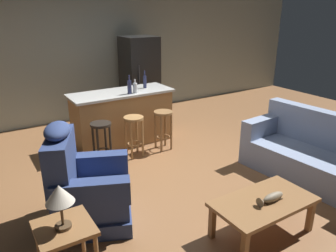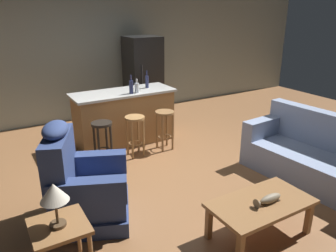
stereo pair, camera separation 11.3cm
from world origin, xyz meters
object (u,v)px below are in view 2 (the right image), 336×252
(table_lamp, at_px, (54,194))
(bar_stool_middle, at_px, (135,129))
(refrigerator, at_px, (143,78))
(bottle_tall_green, at_px, (137,88))
(bottle_short_amber, at_px, (147,81))
(end_table, at_px, (60,234))
(recliner_near_lamp, at_px, (82,187))
(bottle_wine_dark, at_px, (131,87))
(couch, at_px, (315,157))
(fish_figurine, at_px, (268,200))
(bar_stool_right, at_px, (165,123))
(bar_stool_left, at_px, (102,135))
(kitchen_island, at_px, (124,117))
(coffee_table, at_px, (261,206))

(table_lamp, height_order, bar_stool_middle, table_lamp)
(refrigerator, relative_size, bottle_tall_green, 7.37)
(refrigerator, xyz_separation_m, bottle_short_amber, (-0.50, -1.17, 0.19))
(end_table, xyz_separation_m, refrigerator, (2.75, 3.88, 0.42))
(recliner_near_lamp, height_order, bottle_wine_dark, bottle_wine_dark)
(couch, distance_m, bottle_short_amber, 3.05)
(fish_figurine, relative_size, bar_stool_right, 0.50)
(bar_stool_left, bearing_deg, refrigerator, 48.39)
(bar_stool_middle, xyz_separation_m, bottle_tall_green, (0.25, 0.42, 0.57))
(recliner_near_lamp, relative_size, kitchen_island, 0.67)
(kitchen_island, xyz_separation_m, bottle_short_amber, (0.49, 0.03, 0.59))
(fish_figurine, bearing_deg, bottle_tall_green, 90.82)
(coffee_table, bearing_deg, bar_stool_middle, 95.90)
(coffee_table, xyz_separation_m, bar_stool_right, (0.29, 2.53, 0.11))
(couch, relative_size, recliner_near_lamp, 1.64)
(bar_stool_middle, height_order, bottle_short_amber, bottle_short_amber)
(table_lamp, bearing_deg, bottle_wine_dark, 53.50)
(bottle_tall_green, bearing_deg, bar_stool_right, -54.65)
(kitchen_island, bearing_deg, fish_figurine, -86.22)
(bottle_wine_dark, bearing_deg, couch, -55.23)
(fish_figurine, bearing_deg, kitchen_island, 93.78)
(fish_figurine, bearing_deg, bar_stool_left, 108.30)
(table_lamp, bearing_deg, refrigerator, 54.66)
(coffee_table, relative_size, bottle_wine_dark, 3.47)
(couch, relative_size, bottle_wine_dark, 6.20)
(kitchen_island, xyz_separation_m, bottle_wine_dark, (0.06, -0.21, 0.59))
(end_table, distance_m, bar_stool_right, 3.03)
(bar_stool_middle, relative_size, bottle_tall_green, 2.85)
(couch, xyz_separation_m, bar_stool_left, (-2.40, 2.01, 0.13))
(fish_figurine, distance_m, bar_stool_left, 2.72)
(couch, height_order, table_lamp, table_lamp)
(couch, xyz_separation_m, bottle_short_amber, (-1.27, 2.68, 0.73))
(coffee_table, bearing_deg, end_table, 166.04)
(refrigerator, distance_m, bottle_tall_green, 1.63)
(coffee_table, distance_m, table_lamp, 2.07)
(fish_figurine, distance_m, recliner_near_lamp, 2.02)
(coffee_table, distance_m, bottle_short_amber, 3.28)
(couch, height_order, bar_stool_left, couch)
(couch, height_order, bar_stool_right, couch)
(table_lamp, distance_m, bar_stool_middle, 2.69)
(bar_stool_left, xyz_separation_m, bottle_wine_dark, (0.71, 0.42, 0.60))
(coffee_table, relative_size, bottle_short_amber, 3.51)
(table_lamp, bearing_deg, bar_stool_middle, 50.66)
(table_lamp, relative_size, bottle_tall_green, 1.72)
(couch, relative_size, bar_stool_middle, 2.89)
(bar_stool_right, bearing_deg, bottle_short_amber, 88.65)
(bottle_tall_green, bearing_deg, kitchen_island, 129.48)
(bar_stool_right, height_order, bottle_wine_dark, bottle_wine_dark)
(couch, distance_m, refrigerator, 3.96)
(table_lamp, relative_size, bar_stool_middle, 0.60)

